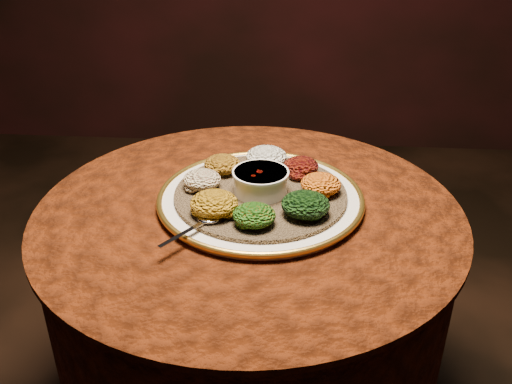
{
  "coord_description": "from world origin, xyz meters",
  "views": [
    {
      "loc": [
        0.1,
        -1.09,
        1.39
      ],
      "look_at": [
        0.01,
        0.03,
        0.76
      ],
      "focal_mm": 40.0,
      "sensor_mm": 36.0,
      "label": 1
    }
  ],
  "objects": [
    {
      "name": "portion_kitfo",
      "position": [
        0.12,
        0.13,
        0.78
      ],
      "size": [
        0.08,
        0.08,
        0.04
      ],
      "primitive_type": "ellipsoid",
      "color": "black",
      "rests_on": "injera"
    },
    {
      "name": "portion_kik",
      "position": [
        -0.07,
        -0.07,
        0.79
      ],
      "size": [
        0.1,
        0.1,
        0.05
      ],
      "primitive_type": "ellipsoid",
      "color": "#A6700E",
      "rests_on": "injera"
    },
    {
      "name": "portion_tikil",
      "position": [
        0.16,
        0.04,
        0.78
      ],
      "size": [
        0.09,
        0.09,
        0.04
      ],
      "primitive_type": "ellipsoid",
      "color": "#A56E0D",
      "rests_on": "injera"
    },
    {
      "name": "portion_timatim",
      "position": [
        -0.11,
        0.04,
        0.78
      ],
      "size": [
        0.09,
        0.08,
        0.04
      ],
      "primitive_type": "ellipsoid",
      "color": "maroon",
      "rests_on": "injera"
    },
    {
      "name": "portion_ayib",
      "position": [
        0.03,
        0.16,
        0.79
      ],
      "size": [
        0.1,
        0.1,
        0.05
      ],
      "primitive_type": "ellipsoid",
      "color": "white",
      "rests_on": "injera"
    },
    {
      "name": "stew_bowl",
      "position": [
        0.03,
        0.03,
        0.79
      ],
      "size": [
        0.13,
        0.13,
        0.05
      ],
      "color": "white",
      "rests_on": "injera"
    },
    {
      "name": "portion_shiro",
      "position": [
        -0.07,
        0.12,
        0.78
      ],
      "size": [
        0.09,
        0.08,
        0.04
      ],
      "primitive_type": "ellipsoid",
      "color": "#895C10",
      "rests_on": "injera"
    },
    {
      "name": "portion_gomen",
      "position": [
        0.13,
        -0.06,
        0.79
      ],
      "size": [
        0.1,
        0.1,
        0.05
      ],
      "primitive_type": "ellipsoid",
      "color": "black",
      "rests_on": "injera"
    },
    {
      "name": "platter",
      "position": [
        0.03,
        0.03,
        0.75
      ],
      "size": [
        0.48,
        0.48,
        0.02
      ],
      "rotation": [
        0.0,
        0.0,
        0.08
      ],
      "color": "silver",
      "rests_on": "table"
    },
    {
      "name": "portion_mixveg",
      "position": [
        0.02,
        -0.11,
        0.78
      ],
      "size": [
        0.09,
        0.08,
        0.04
      ],
      "primitive_type": "ellipsoid",
      "color": "#953609",
      "rests_on": "injera"
    },
    {
      "name": "spoon",
      "position": [
        -0.08,
        -0.11,
        0.77
      ],
      "size": [
        0.11,
        0.13,
        0.01
      ],
      "rotation": [
        0.0,
        0.0,
        -2.21
      ],
      "color": "silver",
      "rests_on": "injera"
    },
    {
      "name": "table",
      "position": [
        0.0,
        0.0,
        0.55
      ],
      "size": [
        0.96,
        0.96,
        0.73
      ],
      "color": "black",
      "rests_on": "ground"
    },
    {
      "name": "injera",
      "position": [
        0.03,
        0.03,
        0.76
      ],
      "size": [
        0.44,
        0.44,
        0.01
      ],
      "primitive_type": "cylinder",
      "rotation": [
        0.0,
        0.0,
        0.14
      ],
      "color": "olive",
      "rests_on": "platter"
    }
  ]
}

